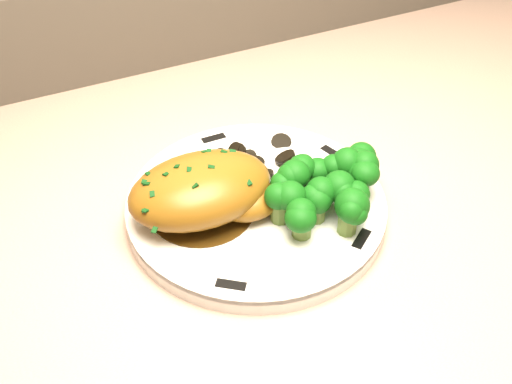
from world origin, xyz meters
name	(u,v)px	position (x,y,z in m)	size (l,w,h in m)	color
plate	(256,207)	(-0.70, 1.70, 0.87)	(0.24, 0.24, 0.02)	white
rim_accent_0	(332,152)	(-0.60, 1.73, 0.88)	(0.02, 0.01, 0.00)	black
rim_accent_1	(214,138)	(-0.70, 1.80, 0.88)	(0.02, 0.01, 0.00)	black
rim_accent_2	(142,209)	(-0.80, 1.73, 0.88)	(0.02, 0.01, 0.00)	black
rim_accent_3	(231,285)	(-0.76, 1.61, 0.88)	(0.02, 0.01, 0.00)	black
rim_accent_4	(361,239)	(-0.64, 1.61, 0.88)	(0.02, 0.01, 0.00)	black
gravy_pool	(202,211)	(-0.75, 1.70, 0.88)	(0.09, 0.09, 0.00)	#3B250A
chicken_breast	(206,191)	(-0.74, 1.70, 0.90)	(0.13, 0.09, 0.05)	#8E5B18
mushroom_pile	(266,162)	(-0.67, 1.74, 0.88)	(0.08, 0.06, 0.02)	black
broccoli_florets	(326,189)	(-0.65, 1.66, 0.90)	(0.11, 0.09, 0.04)	olive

